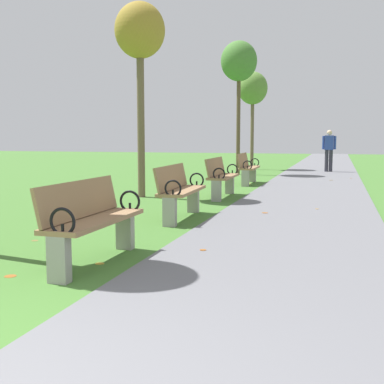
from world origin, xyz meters
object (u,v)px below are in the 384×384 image
Objects in this scene: park_bench_5 at (247,167)px; tree_3 at (239,63)px; park_bench_2 at (92,219)px; park_bench_4 at (221,176)px; park_bench_3 at (179,190)px; tree_2 at (140,35)px; pedestrian_walking at (329,148)px; tree_4 at (253,89)px.

tree_3 reaches higher than park_bench_5.
park_bench_4 is (0.00, 6.14, 0.00)m from park_bench_2.
park_bench_3 is 0.37× the size of tree_2.
park_bench_3 is 3.07m from park_bench_4.
park_bench_2 is 0.99× the size of park_bench_5.
tree_2 is (-1.77, 2.63, 3.12)m from park_bench_3.
tree_3 is 2.96× the size of pedestrian_walking.
tree_2 reaches higher than park_bench_3.
park_bench_3 is at bearing -100.12° from pedestrian_walking.
park_bench_4 is at bearing -81.86° from tree_3.
pedestrian_walking is at bearing 69.33° from park_bench_5.
park_bench_2 is 9.50m from park_bench_5.
park_bench_2 is 6.14m from park_bench_4.
park_bench_4 is at bearing -90.00° from park_bench_5.
pedestrian_walking is at bearing 67.61° from tree_2.
tree_3 reaches higher than park_bench_2.
tree_3 is (-0.99, 6.96, 3.53)m from park_bench_4.
tree_3 is 3.04m from tree_4.
park_bench_2 is at bearing -72.80° from tree_2.
pedestrian_walking is at bearing 81.88° from park_bench_2.
park_bench_2 is at bearing -90.00° from park_bench_3.
park_bench_4 and park_bench_5 have the same top height.
park_bench_4 is (-0.00, 3.07, 0.00)m from park_bench_3.
park_bench_3 is 10.68m from tree_3.
tree_2 is (-1.77, 5.70, 3.12)m from park_bench_2.
park_bench_4 is at bearing 13.95° from tree_2.
park_bench_4 is 0.99× the size of pedestrian_walking.
tree_2 reaches higher than park_bench_4.
park_bench_2 is 15.44m from pedestrian_walking.
tree_3 is at bearing 84.05° from tree_2.
park_bench_4 is 10.37m from tree_4.
park_bench_2 is 16.35m from tree_4.
park_bench_3 is 1.00× the size of park_bench_4.
park_bench_4 is 0.37× the size of tree_2.
pedestrian_walking reaches higher than park_bench_3.
park_bench_4 is 3.61m from tree_2.
tree_2 is 7.45m from tree_3.
park_bench_2 is 13.61m from tree_3.
tree_2 is at bearing -114.93° from park_bench_5.
pedestrian_walking is (2.18, 5.78, 0.44)m from park_bench_5.
tree_3 is at bearing 105.45° from park_bench_5.
park_bench_4 is 7.87m from tree_3.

